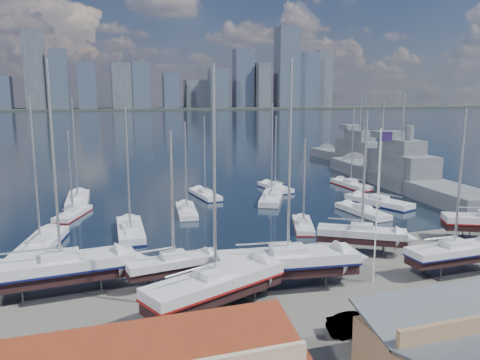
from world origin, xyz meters
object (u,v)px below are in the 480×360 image
object	(u,v)px
naval_ship_east	(399,177)
flagpole	(379,195)
naval_ship_west	(358,158)
sailboat_cradle_0	(61,268)
car_a	(261,343)

from	to	relation	value
naval_ship_east	flagpole	world-z (taller)	naval_ship_east
naval_ship_east	flagpole	xyz separation A→B (m)	(-30.10, -36.75, 6.10)
naval_ship_east	naval_ship_west	bearing A→B (deg)	-10.97
sailboat_cradle_0	naval_ship_west	distance (m)	85.64
sailboat_cradle_0	naval_ship_west	xyz separation A→B (m)	(63.86, 57.06, -0.55)
car_a	flagpole	size ratio (longest dim) A/B	0.33
sailboat_cradle_0	naval_ship_east	size ratio (longest dim) A/B	0.41
naval_ship_west	sailboat_cradle_0	bearing A→B (deg)	132.93
sailboat_cradle_0	flagpole	distance (m)	26.80
sailboat_cradle_0	naval_ship_west	size ratio (longest dim) A/B	0.47
naval_ship_east	flagpole	distance (m)	47.89
naval_ship_west	car_a	xyz separation A→B (m)	(-51.69, -70.62, -0.93)
sailboat_cradle_0	flagpole	xyz separation A→B (m)	(25.52, -6.03, 5.55)
sailboat_cradle_0	car_a	xyz separation A→B (m)	(12.17, -13.56, -1.47)
sailboat_cradle_0	car_a	distance (m)	18.28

